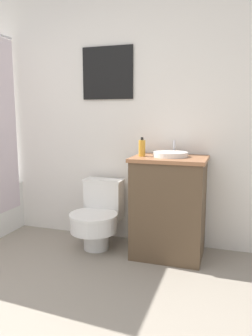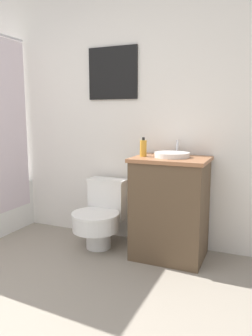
{
  "view_description": "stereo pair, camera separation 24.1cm",
  "coord_description": "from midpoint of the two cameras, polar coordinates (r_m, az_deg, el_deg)",
  "views": [
    {
      "loc": [
        1.45,
        -0.75,
        1.22
      ],
      "look_at": [
        0.63,
        1.76,
        0.79
      ],
      "focal_mm": 35.0,
      "sensor_mm": 36.0,
      "label": 1
    },
    {
      "loc": [
        1.68,
        -0.67,
        1.22
      ],
      "look_at": [
        0.63,
        1.76,
        0.79
      ],
      "focal_mm": 35.0,
      "sensor_mm": 36.0,
      "label": 2
    }
  ],
  "objects": [
    {
      "name": "sink",
      "position": [
        2.77,
        10.46,
        2.28
      ],
      "size": [
        0.3,
        0.33,
        0.13
      ],
      "color": "white",
      "rests_on": "vanity"
    },
    {
      "name": "soap_bottle",
      "position": [
        2.78,
        5.52,
        3.46
      ],
      "size": [
        0.06,
        0.06,
        0.16
      ],
      "color": "gold",
      "rests_on": "vanity"
    },
    {
      "name": "toilet",
      "position": [
        3.07,
        -2.14,
        -8.19
      ],
      "size": [
        0.43,
        0.56,
        0.61
      ],
      "color": "white",
      "rests_on": "ground_plane"
    },
    {
      "name": "vanity",
      "position": [
        2.84,
        10.09,
        -6.86
      ],
      "size": [
        0.62,
        0.49,
        0.87
      ],
      "color": "brown",
      "rests_on": "ground_plane"
    },
    {
      "name": "wall_back",
      "position": [
        3.34,
        -4.69,
        9.89
      ],
      "size": [
        3.55,
        0.07,
        2.5
      ],
      "color": "white",
      "rests_on": "ground_plane"
    }
  ]
}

